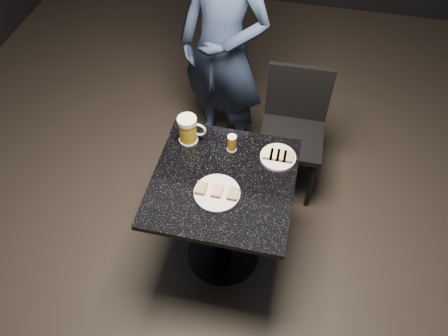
% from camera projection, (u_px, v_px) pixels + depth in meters
% --- Properties ---
extents(floor, '(6.00, 6.00, 0.00)m').
position_uv_depth(floor, '(223.00, 253.00, 2.73)').
color(floor, black).
rests_on(floor, ground).
extents(plate_large, '(0.22, 0.22, 0.01)m').
position_uv_depth(plate_large, '(217.00, 193.00, 2.08)').
color(plate_large, silver).
rests_on(plate_large, table).
extents(plate_small, '(0.18, 0.18, 0.01)m').
position_uv_depth(plate_small, '(278.00, 157.00, 2.23)').
color(plate_small, silver).
rests_on(plate_small, table).
extents(patron, '(0.72, 0.61, 1.69)m').
position_uv_depth(patron, '(224.00, 48.00, 2.66)').
color(patron, navy).
rests_on(patron, floor).
extents(table, '(0.70, 0.70, 0.75)m').
position_uv_depth(table, '(223.00, 208.00, 2.33)').
color(table, black).
rests_on(table, floor).
extents(beer_mug, '(0.15, 0.10, 0.16)m').
position_uv_depth(beer_mug, '(188.00, 129.00, 2.25)').
color(beer_mug, silver).
rests_on(beer_mug, table).
extents(beer_tumbler, '(0.05, 0.05, 0.10)m').
position_uv_depth(beer_tumbler, '(232.00, 143.00, 2.23)').
color(beer_tumbler, silver).
rests_on(beer_tumbler, table).
extents(chair, '(0.40, 0.40, 0.87)m').
position_uv_depth(chair, '(293.00, 125.00, 2.73)').
color(chair, black).
rests_on(chair, floor).
extents(canapes_on_plate_large, '(0.21, 0.07, 0.02)m').
position_uv_depth(canapes_on_plate_large, '(217.00, 191.00, 2.07)').
color(canapes_on_plate_large, '#4C3521').
rests_on(canapes_on_plate_large, plate_large).
extents(canapes_on_plate_small, '(0.15, 0.07, 0.02)m').
position_uv_depth(canapes_on_plate_small, '(278.00, 155.00, 2.21)').
color(canapes_on_plate_small, '#4C3521').
rests_on(canapes_on_plate_small, plate_small).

